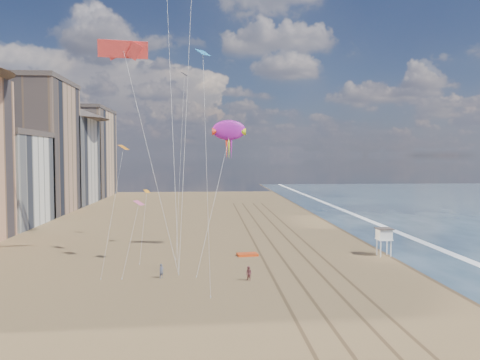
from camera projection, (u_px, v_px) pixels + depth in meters
name	position (u px, v px, depth m)	size (l,w,h in m)	color
ground	(320.00, 334.00, 32.84)	(260.00, 260.00, 0.00)	brown
wet_sand	(378.00, 235.00, 74.00)	(260.00, 260.00, 0.00)	#42301E
foam	(403.00, 234.00, 74.29)	(260.00, 260.00, 0.00)	white
tracks	(285.00, 249.00, 62.91)	(7.68, 120.00, 0.01)	brown
buildings	(20.00, 151.00, 94.32)	(34.72, 131.35, 29.00)	#C6B284
lifeguard_stand	(384.00, 235.00, 58.21)	(1.94, 1.94, 3.50)	white
grounded_kite	(247.00, 254.00, 58.53)	(2.52, 1.60, 0.29)	#E74513
show_kite	(229.00, 130.00, 59.83)	(4.39, 6.68, 19.68)	#A619A2
kite_flyer_a	(161.00, 271.00, 47.74)	(0.54, 0.35, 1.47)	#4F5466
kite_flyer_b	(249.00, 274.00, 46.74)	(0.71, 0.55, 1.47)	#88454A
small_kites	(162.00, 126.00, 55.91)	(11.52, 18.10, 17.26)	#DC5583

